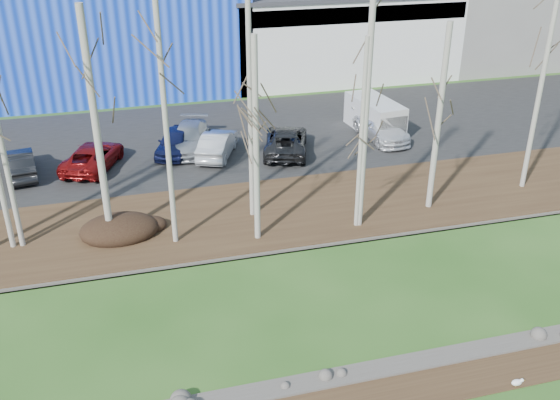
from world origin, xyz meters
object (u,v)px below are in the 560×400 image
object	(u,v)px
car_3	(189,138)
seagull	(517,382)
car_2	(93,157)
car_7	(381,127)
van_white	(376,117)
car_6	(286,141)
car_5	(218,144)
car_4	(175,141)
car_1	(20,163)

from	to	relation	value
car_3	seagull	bearing A→B (deg)	-55.26
seagull	car_2	distance (m)	24.24
car_7	seagull	bearing A→B (deg)	-105.02
car_2	seagull	bearing A→B (deg)	142.74
van_white	car_6	bearing A→B (deg)	-170.22
car_5	car_4	bearing A→B (deg)	-1.68
car_4	van_white	bearing A→B (deg)	21.96
car_3	car_7	world-z (taller)	car_7
car_1	car_6	distance (m)	14.53
seagull	car_1	world-z (taller)	car_1
car_3	car_5	bearing A→B (deg)	-27.96
van_white	car_2	bearing A→B (deg)	178.10
car_5	car_7	bearing A→B (deg)	-155.85
car_4	car_6	distance (m)	6.38
seagull	car_7	distance (m)	21.33
seagull	car_3	world-z (taller)	car_3
car_7	car_5	bearing A→B (deg)	177.95
seagull	car_7	world-z (taller)	car_7
car_5	car_7	xyz separation A→B (m)	(10.11, 0.17, 0.00)
car_1	car_5	bearing A→B (deg)	171.00
car_6	car_5	bearing A→B (deg)	10.24
car_2	car_7	xyz separation A→B (m)	(16.99, 0.11, 0.05)
car_3	car_6	world-z (taller)	car_3
car_6	car_2	bearing A→B (deg)	14.75
car_5	car_1	bearing A→B (deg)	23.08
car_7	van_white	size ratio (longest dim) A/B	1.04
car_2	van_white	distance (m)	17.19
car_2	car_6	world-z (taller)	car_6
car_3	car_7	distance (m)	11.63
van_white	car_3	bearing A→B (deg)	173.21
car_1	car_2	bearing A→B (deg)	171.55
car_1	van_white	world-z (taller)	van_white
car_5	car_6	distance (m)	3.93
car_1	seagull	bearing A→B (deg)	119.33
car_1	car_4	world-z (taller)	car_4
car_4	car_6	size ratio (longest dim) A/B	0.81
car_7	car_6	bearing A→B (deg)	-176.74
car_4	car_3	bearing A→B (deg)	45.53
car_1	car_7	distance (m)	20.73
car_6	car_7	size ratio (longest dim) A/B	1.03
car_2	car_4	world-z (taller)	car_4
car_4	car_5	world-z (taller)	car_5
car_2	car_4	size ratio (longest dim) A/B	1.16
car_5	car_6	bearing A→B (deg)	-164.29
car_6	seagull	bearing A→B (deg)	112.75
car_1	car_7	xyz separation A→B (m)	(20.73, 0.14, 0.03)
car_7	van_white	world-z (taller)	van_white
seagull	car_4	world-z (taller)	car_4
car_3	car_6	bearing A→B (deg)	-3.18
car_6	van_white	size ratio (longest dim) A/B	1.06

